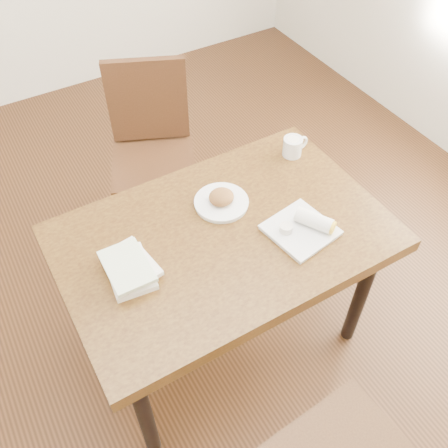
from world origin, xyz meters
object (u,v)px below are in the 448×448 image
coffee_mug (293,146)px  book_stack (129,268)px  table (224,247)px  plate_scone (221,201)px  plate_burrito (305,227)px  chair_far (152,142)px

coffee_mug → book_stack: size_ratio=0.53×
table → plate_scone: (0.07, 0.14, 0.10)m
book_stack → plate_burrito: bearing=-13.3°
table → book_stack: (-0.38, 0.01, 0.11)m
plate_burrito → chair_far: bearing=100.2°
plate_burrito → book_stack: plate_burrito is taller
plate_scone → book_stack: plate_scone is taller
table → plate_burrito: 0.32m
chair_far → plate_scone: 0.77m
chair_far → book_stack: 1.01m
table → book_stack: 0.40m
chair_far → plate_burrito: bearing=-79.8°
table → coffee_mug: size_ratio=9.95×
chair_far → book_stack: chair_far is taller
book_stack → table: bearing=-1.0°
chair_far → plate_burrito: 1.06m
book_stack → plate_scone: bearing=16.1°
table → plate_burrito: plate_burrito is taller
plate_scone → plate_burrito: plate_burrito is taller
chair_far → table: bearing=-95.4°
chair_far → book_stack: size_ratio=4.05×
chair_far → plate_scone: size_ratio=4.40×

